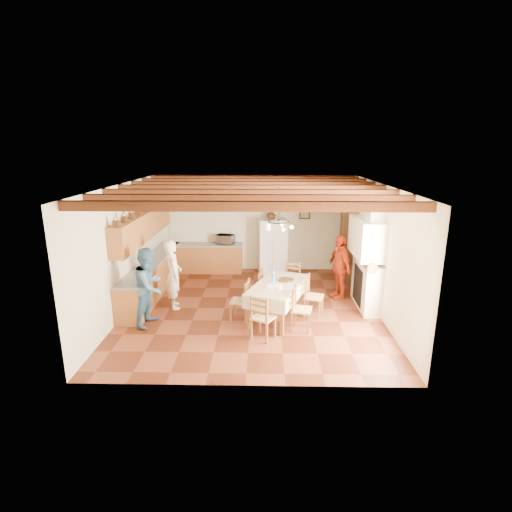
{
  "coord_description": "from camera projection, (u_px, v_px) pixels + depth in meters",
  "views": [
    {
      "loc": [
        0.3,
        -9.05,
        3.85
      ],
      "look_at": [
        0.1,
        0.3,
        1.25
      ],
      "focal_mm": 28.0,
      "sensor_mm": 36.0,
      "label": 1
    }
  ],
  "objects": [
    {
      "name": "fireplace",
      "position": [
        365.0,
        252.0,
        9.52
      ],
      "size": [
        0.56,
        1.6,
        2.8
      ],
      "primitive_type": null,
      "color": "#EDE4CA",
      "rests_on": "ground"
    },
    {
      "name": "chair_left_far",
      "position": [
        254.0,
        289.0,
        9.71
      ],
      "size": [
        0.47,
        0.49,
        0.96
      ],
      "primitive_type": null,
      "rotation": [
        0.0,
        0.0,
        -1.76
      ],
      "color": "brown",
      "rests_on": "floor"
    },
    {
      "name": "upper_cabinets",
      "position": [
        144.0,
        225.0,
        10.33
      ],
      "size": [
        0.35,
        4.2,
        0.7
      ],
      "primitive_type": "cube",
      "color": "brown",
      "rests_on": "ground"
    },
    {
      "name": "lower_cabinets_back",
      "position": [
        205.0,
        258.0,
        12.52
      ],
      "size": [
        2.3,
        0.6,
        0.86
      ],
      "primitive_type": "cube",
      "color": "brown",
      "rests_on": "ground"
    },
    {
      "name": "microwave",
      "position": [
        225.0,
        239.0,
        12.34
      ],
      "size": [
        0.6,
        0.49,
        0.29
      ],
      "primitive_type": "imported",
      "rotation": [
        0.0,
        0.0,
        -0.31
      ],
      "color": "silver",
      "rests_on": "countertop_back"
    },
    {
      "name": "person_woman_red",
      "position": [
        339.0,
        267.0,
        10.24
      ],
      "size": [
        0.69,
        1.06,
        1.67
      ],
      "primitive_type": "imported",
      "rotation": [
        0.0,
        0.0,
        -1.26
      ],
      "color": "#B83212",
      "rests_on": "floor"
    },
    {
      "name": "refrigerator",
      "position": [
        272.0,
        246.0,
        12.35
      ],
      "size": [
        0.92,
        0.79,
        1.68
      ],
      "primitive_type": "cube",
      "rotation": [
        0.0,
        0.0,
        0.13
      ],
      "color": "white",
      "rests_on": "floor"
    },
    {
      "name": "ceiling_beams",
      "position": [
        251.0,
        189.0,
        8.98
      ],
      "size": [
        6.0,
        6.3,
        0.16
      ],
      "primitive_type": null,
      "color": "#3C1A0E",
      "rests_on": "ground"
    },
    {
      "name": "wall_right",
      "position": [
        380.0,
        250.0,
        9.29
      ],
      "size": [
        0.02,
        6.5,
        3.0
      ],
      "primitive_type": "cube",
      "color": "beige",
      "rests_on": "ground"
    },
    {
      "name": "hutch",
      "position": [
        349.0,
        242.0,
        11.55
      ],
      "size": [
        0.7,
        1.33,
        2.31
      ],
      "primitive_type": null,
      "rotation": [
        0.0,
        0.0,
        -0.13
      ],
      "color": "#341D10",
      "rests_on": "floor"
    },
    {
      "name": "floor",
      "position": [
        252.0,
        309.0,
        9.76
      ],
      "size": [
        6.0,
        6.5,
        0.02
      ],
      "primitive_type": "cube",
      "color": "#4E1F10",
      "rests_on": "ground"
    },
    {
      "name": "backsplash_back",
      "position": [
        206.0,
        232.0,
        12.59
      ],
      "size": [
        2.3,
        0.03,
        0.6
      ],
      "primitive_type": "cube",
      "color": "#EBE5CA",
      "rests_on": "ground"
    },
    {
      "name": "countertop_back",
      "position": [
        205.0,
        244.0,
        12.4
      ],
      "size": [
        2.34,
        0.62,
        0.04
      ],
      "primitive_type": "cube",
      "color": "slate",
      "rests_on": "lower_cabinets_back"
    },
    {
      "name": "chair_end_near",
      "position": [
        263.0,
        317.0,
        8.13
      ],
      "size": [
        0.56,
        0.56,
        0.96
      ],
      "primitive_type": null,
      "rotation": [
        0.0,
        0.0,
        2.62
      ],
      "color": "brown",
      "rests_on": "floor"
    },
    {
      "name": "chair_right_near",
      "position": [
        302.0,
        309.0,
        8.52
      ],
      "size": [
        0.49,
        0.51,
        0.96
      ],
      "primitive_type": null,
      "rotation": [
        0.0,
        0.0,
        1.32
      ],
      "color": "brown",
      "rests_on": "floor"
    },
    {
      "name": "chair_left_near",
      "position": [
        240.0,
        300.0,
        8.99
      ],
      "size": [
        0.47,
        0.48,
        0.96
      ],
      "primitive_type": null,
      "rotation": [
        0.0,
        0.0,
        -1.75
      ],
      "color": "brown",
      "rests_on": "floor"
    },
    {
      "name": "chair_end_far",
      "position": [
        291.0,
        281.0,
        10.24
      ],
      "size": [
        0.52,
        0.51,
        0.96
      ],
      "primitive_type": null,
      "rotation": [
        0.0,
        0.0,
        -0.31
      ],
      "color": "brown",
      "rests_on": "floor"
    },
    {
      "name": "dining_table",
      "position": [
        278.0,
        287.0,
        9.08
      ],
      "size": [
        1.55,
        2.08,
        0.81
      ],
      "rotation": [
        0.0,
        0.0,
        -0.36
      ],
      "color": "beige",
      "rests_on": "floor"
    },
    {
      "name": "ceiling",
      "position": [
        251.0,
        184.0,
        8.95
      ],
      "size": [
        6.0,
        6.5,
        0.02
      ],
      "primitive_type": "cube",
      "color": "white",
      "rests_on": "ground"
    },
    {
      "name": "lower_cabinets_left",
      "position": [
        153.0,
        277.0,
        10.71
      ],
      "size": [
        0.6,
        4.3,
        0.86
      ],
      "primitive_type": "cube",
      "color": "brown",
      "rests_on": "ground"
    },
    {
      "name": "wall_front",
      "position": [
        245.0,
        302.0,
        6.22
      ],
      "size": [
        6.0,
        0.02,
        3.0
      ],
      "primitive_type": "cube",
      "color": "beige",
      "rests_on": "ground"
    },
    {
      "name": "person_woman_blue",
      "position": [
        150.0,
        286.0,
        8.72
      ],
      "size": [
        0.84,
        0.98,
        1.75
      ],
      "primitive_type": "imported",
      "rotation": [
        0.0,
        0.0,
        1.35
      ],
      "color": "#3C678E",
      "rests_on": "floor"
    },
    {
      "name": "wall_left",
      "position": [
        124.0,
        248.0,
        9.42
      ],
      "size": [
        0.02,
        6.5,
        3.0
      ],
      "primitive_type": "cube",
      "color": "beige",
      "rests_on": "ground"
    },
    {
      "name": "person_man",
      "position": [
        173.0,
        274.0,
        9.62
      ],
      "size": [
        0.59,
        0.72,
        1.7
      ],
      "primitive_type": "imported",
      "rotation": [
        0.0,
        0.0,
        1.92
      ],
      "color": "white",
      "rests_on": "floor"
    },
    {
      "name": "countertop_left",
      "position": [
        151.0,
        261.0,
        10.59
      ],
      "size": [
        0.62,
        4.3,
        0.04
      ],
      "primitive_type": "cube",
      "color": "slate",
      "rests_on": "lower_cabinets_left"
    },
    {
      "name": "chair_right_far",
      "position": [
        314.0,
        296.0,
        9.25
      ],
      "size": [
        0.51,
        0.52,
        0.96
      ],
      "primitive_type": null,
      "rotation": [
        0.0,
        0.0,
        1.26
      ],
      "color": "brown",
      "rests_on": "floor"
    },
    {
      "name": "backsplash_left",
      "position": [
        140.0,
        250.0,
        10.51
      ],
      "size": [
        0.03,
        4.3,
        0.6
      ],
      "primitive_type": "cube",
      "color": "#EBE5CA",
      "rests_on": "ground"
    },
    {
      "name": "wall_picture",
      "position": [
        305.0,
        212.0,
        12.34
      ],
      "size": [
        0.34,
        0.03,
        0.42
      ],
      "primitive_type": "cube",
      "color": "black",
      "rests_on": "ground"
    },
    {
      "name": "wall_back",
      "position": [
        255.0,
        223.0,
        12.5
      ],
      "size": [
        6.0,
        0.02,
        3.0
      ],
      "primitive_type": "cube",
      "color": "beige",
      "rests_on": "ground"
    },
    {
      "name": "chandelier",
      "position": [
        279.0,
        222.0,
        8.67
      ],
      "size": [
        0.47,
        0.47,
        0.03
      ],
      "primitive_type": "torus",
      "color": "black",
      "rests_on": "ground"
    },
    {
      "name": "fridge_vase",
      "position": [
        271.0,
        215.0,
        12.09
      ],
      "size": [
        0.28,
        0.28,
        0.28
      ],
      "primitive_type": "imported",
      "rotation": [
        0.0,
        0.0,
        0.04
      ],
      "color": "#341D10",
      "rests_on": "refrigerator"
    }
  ]
}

